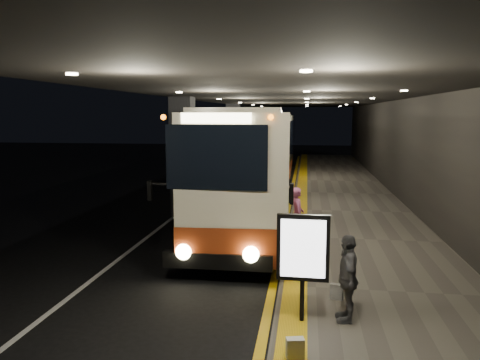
# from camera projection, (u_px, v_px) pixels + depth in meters

# --- Properties ---
(ground) EXTENTS (90.00, 90.00, 0.00)m
(ground) POSITION_uv_depth(u_px,v_px,m) (199.00, 246.00, 13.47)
(ground) COLOR black
(lane_line_white) EXTENTS (0.12, 50.00, 0.01)m
(lane_line_white) POSITION_uv_depth(u_px,v_px,m) (183.00, 210.00, 18.62)
(lane_line_white) COLOR silver
(lane_line_white) RESTS_ON ground
(kerb_stripe_yellow) EXTENTS (0.18, 50.00, 0.01)m
(kerb_stripe_yellow) POSITION_uv_depth(u_px,v_px,m) (288.00, 213.00, 18.04)
(kerb_stripe_yellow) COLOR gold
(kerb_stripe_yellow) RESTS_ON ground
(sidewalk) EXTENTS (4.50, 50.00, 0.15)m
(sidewalk) POSITION_uv_depth(u_px,v_px,m) (351.00, 213.00, 17.69)
(sidewalk) COLOR #514C44
(sidewalk) RESTS_ON ground
(tactile_strip) EXTENTS (0.50, 50.00, 0.01)m
(tactile_strip) POSITION_uv_depth(u_px,v_px,m) (301.00, 209.00, 17.95)
(tactile_strip) COLOR gold
(tactile_strip) RESTS_ON sidewalk
(terminal_wall) EXTENTS (0.10, 50.00, 6.00)m
(terminal_wall) POSITION_uv_depth(u_px,v_px,m) (417.00, 136.00, 16.97)
(terminal_wall) COLOR black
(terminal_wall) RESTS_ON ground
(support_columns) EXTENTS (0.80, 24.80, 4.40)m
(support_columns) POSITION_uv_depth(u_px,v_px,m) (183.00, 157.00, 17.29)
(support_columns) COLOR black
(support_columns) RESTS_ON ground
(canopy) EXTENTS (9.00, 50.00, 0.40)m
(canopy) POSITION_uv_depth(u_px,v_px,m) (293.00, 92.00, 17.37)
(canopy) COLOR black
(canopy) RESTS_ON support_columns
(coach_main) EXTENTS (3.12, 12.34, 3.82)m
(coach_main) POSITION_uv_depth(u_px,v_px,m) (250.00, 171.00, 16.04)
(coach_main) COLOR beige
(coach_main) RESTS_ON ground
(coach_second) EXTENTS (2.63, 11.73, 3.68)m
(coach_second) POSITION_uv_depth(u_px,v_px,m) (273.00, 145.00, 30.28)
(coach_second) COLOR beige
(coach_second) RESTS_ON ground
(passenger_boarding) EXTENTS (0.43, 0.61, 1.58)m
(passenger_boarding) POSITION_uv_depth(u_px,v_px,m) (297.00, 215.00, 13.31)
(passenger_boarding) COLOR #A34C78
(passenger_boarding) RESTS_ON sidewalk
(passenger_waiting_grey) EXTENTS (0.51, 0.94, 1.57)m
(passenger_waiting_grey) POSITION_uv_depth(u_px,v_px,m) (347.00, 278.00, 8.19)
(passenger_waiting_grey) COLOR #454549
(passenger_waiting_grey) RESTS_ON sidewalk
(bag_polka) EXTENTS (0.27, 0.19, 0.31)m
(bag_polka) POSITION_uv_depth(u_px,v_px,m) (337.00, 292.00, 9.23)
(bag_polka) COLOR black
(bag_polka) RESTS_ON sidewalk
(bag_plain) EXTENTS (0.29, 0.21, 0.33)m
(bag_plain) POSITION_uv_depth(u_px,v_px,m) (295.00, 349.00, 6.95)
(bag_plain) COLOR silver
(bag_plain) RESTS_ON sidewalk
(info_sign) EXTENTS (0.91, 0.14, 1.92)m
(info_sign) POSITION_uv_depth(u_px,v_px,m) (303.00, 250.00, 8.09)
(info_sign) COLOR black
(info_sign) RESTS_ON sidewalk
(stanchion_post) EXTENTS (0.05, 0.05, 1.07)m
(stanchion_post) POSITION_uv_depth(u_px,v_px,m) (292.00, 255.00, 10.34)
(stanchion_post) COLOR black
(stanchion_post) RESTS_ON sidewalk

